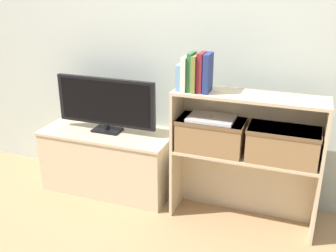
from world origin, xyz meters
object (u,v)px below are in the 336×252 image
Objects in this scene: tv_stand at (109,160)px; book_olive at (196,73)px; book_navy at (208,73)px; storage_basket_left at (211,134)px; storage_basket_right at (283,143)px; tv at (106,103)px; book_forest at (191,72)px; laptop at (211,118)px; book_ivory at (186,73)px; book_skyblue at (181,77)px; book_maroon at (201,72)px.

book_olive is at bearing -9.43° from tv_stand.
book_navy reaches higher than book_olive.
storage_basket_right is (0.47, 0.00, 0.00)m from storage_basket_left.
storage_basket_left is (0.85, -0.10, -0.09)m from tv.
storage_basket_right is (0.61, 0.02, -0.42)m from book_forest.
laptop is at bearing -6.73° from tv_stand.
storage_basket_right is (0.65, 0.02, -0.41)m from book_ivory.
book_forest reaches higher than tv.
laptop is at bearing -90.00° from storage_basket_left.
tv is at bearing 173.37° from storage_basket_left.
tv is at bearing -90.00° from tv_stand.
book_olive is 0.32m from laptop.
book_skyblue is at bearing -173.85° from laptop.
book_skyblue is 0.11m from book_olive.
book_forest reaches higher than book_olive.
book_forest is 0.74m from storage_basket_right.
book_olive is 0.08m from book_navy.
book_navy reaches higher than book_forest.
book_maroon is at bearing 0.00° from book_skyblue.
tv is (0.00, -0.00, 0.48)m from tv_stand.
laptop is (0.07, 0.02, -0.31)m from book_maroon.
book_forest is (0.04, 0.00, 0.01)m from book_ivory.
book_maroon reaches higher than laptop.
tv is 2.62× the size of laptop.
tv is 1.79× the size of storage_basket_left.
tv is at bearing 173.37° from laptop.
storage_basket_right is at bearing 0.00° from storage_basket_left.
book_forest reaches higher than storage_basket_left.
storage_basket_left is at bearing 36.53° from book_navy.
book_navy is (0.11, -0.00, 0.00)m from book_forest.
tv is 0.86m from storage_basket_left.
book_maroon is 0.04m from book_navy.
tv_stand is at bearing 170.16° from book_forest.
tv_stand is 4.37× the size of book_olive.
book_forest reaches higher than book_skyblue.
book_maroon is (0.07, -0.00, 0.00)m from book_forest.
storage_basket_right is at bearing -4.34° from tv_stand.
book_maroon is at bearing 0.00° from book_ivory.
book_olive is 0.93× the size of book_maroon.
book_skyblue is 0.78m from storage_basket_right.
book_maroon reaches higher than storage_basket_left.
tv is 0.71m from book_skyblue.
laptop is (0.18, 0.02, -0.29)m from book_ivory.
storage_basket_left and storage_basket_right have the same top height.
book_maroon reaches higher than tv_stand.
storage_basket_left is at bearing 9.16° from book_forest.
storage_basket_right is at bearing 2.58° from book_navy.
book_ivory is at bearing -178.00° from storage_basket_right.
tv is 0.85m from book_maroon.
book_navy reaches higher than storage_basket_left.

